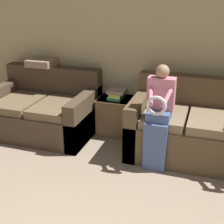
{
  "coord_description": "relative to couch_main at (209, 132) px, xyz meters",
  "views": [
    {
      "loc": [
        0.7,
        -0.92,
        2.0
      ],
      "look_at": [
        -0.25,
        1.98,
        0.77
      ],
      "focal_mm": 50.0,
      "sensor_mm": 36.0,
      "label": 1
    }
  ],
  "objects": [
    {
      "name": "book_stack",
      "position": [
        -1.3,
        0.3,
        0.25
      ],
      "size": [
        0.24,
        0.3,
        0.12
      ],
      "color": "#3D8451",
      "rests_on": "side_shelf"
    },
    {
      "name": "couch_main",
      "position": [
        0.0,
        0.0,
        0.0
      ],
      "size": [
        1.93,
        0.94,
        0.94
      ],
      "color": "brown",
      "rests_on": "ground_plane"
    },
    {
      "name": "wall_back",
      "position": [
        -0.76,
        0.57,
        0.93
      ],
      "size": [
        6.81,
        0.06,
        2.55
      ],
      "color": "#C6B789",
      "rests_on": "ground_plane"
    },
    {
      "name": "child_left_seated",
      "position": [
        -0.58,
        -0.4,
        0.32
      ],
      "size": [
        0.32,
        0.37,
        1.2
      ],
      "color": "#475B8E",
      "rests_on": "ground_plane"
    },
    {
      "name": "throw_pillow",
      "position": [
        -2.48,
        0.37,
        0.61
      ],
      "size": [
        0.38,
        0.38,
        0.1
      ],
      "color": "gray",
      "rests_on": "couch_side"
    },
    {
      "name": "side_shelf",
      "position": [
        -1.3,
        0.3,
        -0.07
      ],
      "size": [
        0.5,
        0.45,
        0.53
      ],
      "color": "brown",
      "rests_on": "ground_plane"
    },
    {
      "name": "couch_side",
      "position": [
        -2.32,
        0.01,
        -0.03
      ],
      "size": [
        1.49,
        1.0,
        0.9
      ],
      "color": "#473828",
      "rests_on": "ground_plane"
    }
  ]
}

